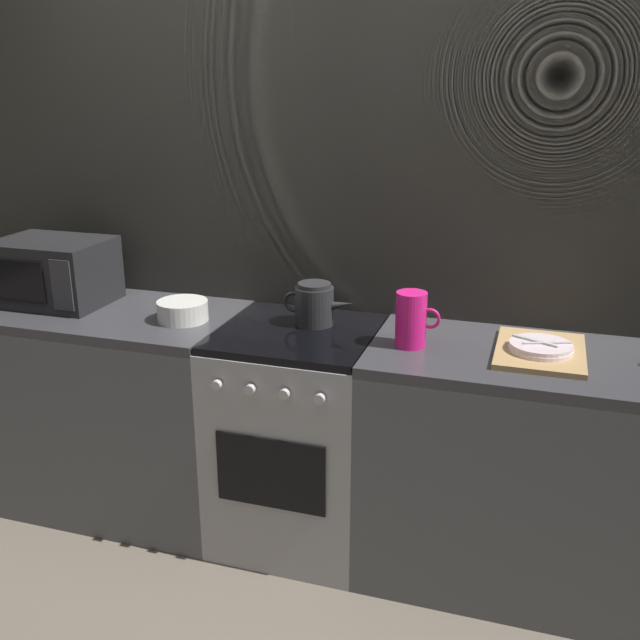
{
  "coord_description": "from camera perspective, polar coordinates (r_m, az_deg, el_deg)",
  "views": [
    {
      "loc": [
        0.86,
        -2.44,
        1.82
      ],
      "look_at": [
        0.09,
        0.0,
        0.95
      ],
      "focal_mm": 40.41,
      "sensor_mm": 36.0,
      "label": 1
    }
  ],
  "objects": [
    {
      "name": "dish_pile",
      "position": [
        2.61,
        17.05,
        -2.26
      ],
      "size": [
        0.3,
        0.4,
        0.06
      ],
      "color": "tan",
      "rests_on": "counter_right"
    },
    {
      "name": "ground_plane",
      "position": [
        3.16,
        -1.67,
        -16.37
      ],
      "size": [
        8.0,
        8.0,
        0.0
      ],
      "primitive_type": "plane",
      "color": "#6B6054"
    },
    {
      "name": "counter_right",
      "position": [
        2.79,
        16.33,
        -11.39
      ],
      "size": [
        1.2,
        0.6,
        0.9
      ],
      "color": "#515459",
      "rests_on": "ground_plane"
    },
    {
      "name": "stove_unit",
      "position": [
        2.92,
        -1.76,
        -9.16
      ],
      "size": [
        0.6,
        0.63,
        0.9
      ],
      "color": "#9E9EA3",
      "rests_on": "ground_plane"
    },
    {
      "name": "kettle",
      "position": [
        2.78,
        -0.42,
        1.26
      ],
      "size": [
        0.28,
        0.15,
        0.17
      ],
      "color": "#262628",
      "rests_on": "stove_unit"
    },
    {
      "name": "counter_left",
      "position": [
        3.3,
        -16.75,
        -6.55
      ],
      "size": [
        1.2,
        0.6,
        0.9
      ],
      "color": "#515459",
      "rests_on": "ground_plane"
    },
    {
      "name": "microwave",
      "position": [
        3.25,
        -20.35,
        3.62
      ],
      "size": [
        0.46,
        0.35,
        0.27
      ],
      "color": "black",
      "rests_on": "counter_left"
    },
    {
      "name": "pitcher",
      "position": [
        2.57,
        7.25,
        0.05
      ],
      "size": [
        0.16,
        0.11,
        0.2
      ],
      "color": "#E5197A",
      "rests_on": "counter_right"
    },
    {
      "name": "mixing_bowl",
      "position": [
        2.89,
        -10.82,
        0.73
      ],
      "size": [
        0.2,
        0.2,
        0.08
      ],
      "primitive_type": "cylinder",
      "color": "silver",
      "rests_on": "counter_left"
    },
    {
      "name": "back_wall",
      "position": [
        2.96,
        0.18,
        6.7
      ],
      "size": [
        3.6,
        0.05,
        2.4
      ],
      "color": "#B2AD9E",
      "rests_on": "ground_plane"
    }
  ]
}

